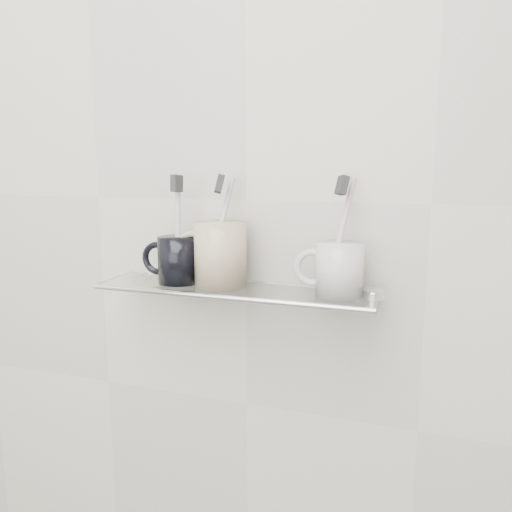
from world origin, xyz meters
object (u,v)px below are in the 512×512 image
at_px(shelf_glass, 235,290).
at_px(mug_center, 220,254).
at_px(mug_right, 340,269).
at_px(mug_left, 179,260).

distance_m(shelf_glass, mug_center, 0.07).
bearing_deg(mug_right, shelf_glass, -157.25).
xyz_separation_m(shelf_glass, mug_left, (-0.11, 0.00, 0.05)).
xyz_separation_m(mug_left, mug_right, (0.29, 0.00, 0.00)).
distance_m(shelf_glass, mug_right, 0.19).
distance_m(mug_left, mug_center, 0.08).
bearing_deg(mug_center, mug_left, 167.72).
relative_size(mug_center, mug_right, 1.31).
bearing_deg(mug_center, mug_right, -12.28).
height_order(mug_left, mug_center, mug_center).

